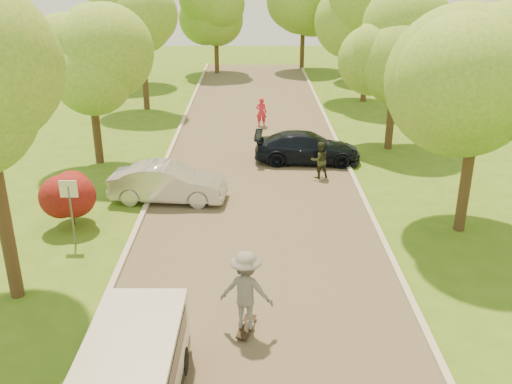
{
  "coord_description": "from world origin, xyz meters",
  "views": [
    {
      "loc": [
        -0.14,
        -12.26,
        8.38
      ],
      "look_at": [
        -0.03,
        5.2,
        1.3
      ],
      "focal_mm": 40.0,
      "sensor_mm": 36.0,
      "label": 1
    }
  ],
  "objects_px": {
    "longboard": "(246,327)",
    "dark_sedan": "(307,148)",
    "silver_sedan": "(168,183)",
    "skateboarder": "(246,290)",
    "person_olive": "(320,160)",
    "street_sign": "(70,199)",
    "person_striped": "(261,112)"
  },
  "relations": [
    {
      "from": "skateboarder",
      "to": "silver_sedan",
      "type": "bearing_deg",
      "value": -57.0
    },
    {
      "from": "skateboarder",
      "to": "person_olive",
      "type": "distance_m",
      "value": 11.02
    },
    {
      "from": "street_sign",
      "to": "dark_sedan",
      "type": "relative_size",
      "value": 0.46
    },
    {
      "from": "skateboarder",
      "to": "person_olive",
      "type": "height_order",
      "value": "skateboarder"
    },
    {
      "from": "silver_sedan",
      "to": "longboard",
      "type": "height_order",
      "value": "silver_sedan"
    },
    {
      "from": "longboard",
      "to": "person_olive",
      "type": "distance_m",
      "value": 11.03
    },
    {
      "from": "longboard",
      "to": "person_olive",
      "type": "bearing_deg",
      "value": -92.51
    },
    {
      "from": "silver_sedan",
      "to": "person_striped",
      "type": "xyz_separation_m",
      "value": [
        3.64,
        10.45,
        0.07
      ]
    },
    {
      "from": "street_sign",
      "to": "dark_sedan",
      "type": "xyz_separation_m",
      "value": [
        8.1,
        7.97,
        -0.88
      ]
    },
    {
      "from": "street_sign",
      "to": "person_olive",
      "type": "distance_m",
      "value": 10.37
    },
    {
      "from": "silver_sedan",
      "to": "dark_sedan",
      "type": "height_order",
      "value": "silver_sedan"
    },
    {
      "from": "street_sign",
      "to": "skateboarder",
      "type": "height_order",
      "value": "street_sign"
    },
    {
      "from": "person_striped",
      "to": "skateboarder",
      "type": "bearing_deg",
      "value": 90.85
    },
    {
      "from": "silver_sedan",
      "to": "person_olive",
      "type": "height_order",
      "value": "person_olive"
    },
    {
      "from": "silver_sedan",
      "to": "person_striped",
      "type": "bearing_deg",
      "value": -13.91
    },
    {
      "from": "longboard",
      "to": "person_olive",
      "type": "relative_size",
      "value": 0.69
    },
    {
      "from": "longboard",
      "to": "person_striped",
      "type": "height_order",
      "value": "person_striped"
    },
    {
      "from": "person_striped",
      "to": "person_olive",
      "type": "xyz_separation_m",
      "value": [
        2.29,
        -8.03,
        -0.01
      ]
    },
    {
      "from": "silver_sedan",
      "to": "dark_sedan",
      "type": "relative_size",
      "value": 0.92
    },
    {
      "from": "longboard",
      "to": "person_striped",
      "type": "distance_m",
      "value": 18.67
    },
    {
      "from": "street_sign",
      "to": "dark_sedan",
      "type": "height_order",
      "value": "street_sign"
    },
    {
      "from": "longboard",
      "to": "skateboarder",
      "type": "bearing_deg",
      "value": -91.12
    },
    {
      "from": "person_striped",
      "to": "silver_sedan",
      "type": "bearing_deg",
      "value": 73.62
    },
    {
      "from": "street_sign",
      "to": "silver_sedan",
      "type": "relative_size",
      "value": 0.5
    },
    {
      "from": "street_sign",
      "to": "skateboarder",
      "type": "bearing_deg",
      "value": -40.07
    },
    {
      "from": "street_sign",
      "to": "skateboarder",
      "type": "relative_size",
      "value": 1.08
    },
    {
      "from": "silver_sedan",
      "to": "skateboarder",
      "type": "relative_size",
      "value": 2.14
    },
    {
      "from": "skateboarder",
      "to": "person_olive",
      "type": "bearing_deg",
      "value": -92.51
    },
    {
      "from": "dark_sedan",
      "to": "person_striped",
      "type": "relative_size",
      "value": 2.99
    },
    {
      "from": "longboard",
      "to": "dark_sedan",
      "type": "bearing_deg",
      "value": -88.75
    },
    {
      "from": "street_sign",
      "to": "skateboarder",
      "type": "xyz_separation_m",
      "value": [
        5.5,
        -4.63,
        -0.42
      ]
    },
    {
      "from": "street_sign",
      "to": "person_striped",
      "type": "height_order",
      "value": "street_sign"
    }
  ]
}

